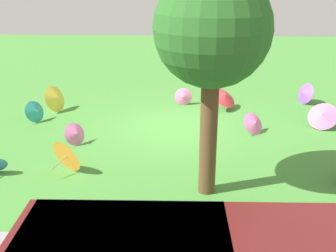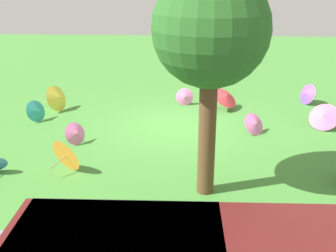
{
  "view_description": "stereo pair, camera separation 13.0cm",
  "coord_description": "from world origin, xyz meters",
  "px_view_note": "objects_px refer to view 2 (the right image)",
  "views": [
    {
      "loc": [
        -0.29,
        11.72,
        4.44
      ],
      "look_at": [
        0.16,
        1.52,
        0.6
      ],
      "focal_mm": 43.2,
      "sensor_mm": 36.0,
      "label": 1
    },
    {
      "loc": [
        -0.42,
        11.71,
        4.44
      ],
      "look_at": [
        0.16,
        1.52,
        0.6
      ],
      "focal_mm": 43.2,
      "sensor_mm": 36.0,
      "label": 2
    }
  ],
  "objects_px": {
    "parasol_yellow_0": "(58,98)",
    "parasol_orange_1": "(68,154)",
    "parasol_pink_1": "(324,116)",
    "parasol_pink_2": "(76,133)",
    "shade_tree": "(211,32)",
    "parasol_purple_0": "(306,94)",
    "parasol_teal_0": "(37,111)",
    "parasol_pink_0": "(185,97)",
    "parasol_red_0": "(226,96)",
    "parasol_pink_3": "(255,124)"
  },
  "relations": [
    {
      "from": "shade_tree",
      "to": "parasol_yellow_0",
      "type": "relative_size",
      "value": 4.37
    },
    {
      "from": "shade_tree",
      "to": "parasol_pink_2",
      "type": "bearing_deg",
      "value": -34.73
    },
    {
      "from": "parasol_red_0",
      "to": "parasol_pink_1",
      "type": "bearing_deg",
      "value": 149.46
    },
    {
      "from": "parasol_yellow_0",
      "to": "parasol_pink_3",
      "type": "bearing_deg",
      "value": 164.35
    },
    {
      "from": "parasol_pink_2",
      "to": "parasol_teal_0",
      "type": "bearing_deg",
      "value": -45.36
    },
    {
      "from": "parasol_teal_0",
      "to": "parasol_orange_1",
      "type": "distance_m",
      "value": 3.94
    },
    {
      "from": "parasol_pink_0",
      "to": "parasol_yellow_0",
      "type": "distance_m",
      "value": 4.42
    },
    {
      "from": "parasol_yellow_0",
      "to": "parasol_teal_0",
      "type": "xyz_separation_m",
      "value": [
        0.36,
        1.09,
        -0.11
      ]
    },
    {
      "from": "parasol_pink_1",
      "to": "parasol_pink_2",
      "type": "height_order",
      "value": "parasol_pink_1"
    },
    {
      "from": "parasol_yellow_0",
      "to": "parasol_pink_2",
      "type": "relative_size",
      "value": 1.43
    },
    {
      "from": "parasol_yellow_0",
      "to": "parasol_pink_1",
      "type": "xyz_separation_m",
      "value": [
        -8.59,
        1.28,
        -0.04
      ]
    },
    {
      "from": "parasol_red_0",
      "to": "parasol_pink_3",
      "type": "bearing_deg",
      "value": 107.62
    },
    {
      "from": "parasol_pink_0",
      "to": "parasol_pink_1",
      "type": "relative_size",
      "value": 0.55
    },
    {
      "from": "parasol_orange_1",
      "to": "parasol_pink_3",
      "type": "xyz_separation_m",
      "value": [
        -4.81,
        -2.68,
        -0.11
      ]
    },
    {
      "from": "parasol_purple_0",
      "to": "parasol_orange_1",
      "type": "height_order",
      "value": "parasol_orange_1"
    },
    {
      "from": "parasol_purple_0",
      "to": "parasol_teal_0",
      "type": "xyz_separation_m",
      "value": [
        9.08,
        2.37,
        -0.04
      ]
    },
    {
      "from": "shade_tree",
      "to": "parasol_pink_3",
      "type": "distance_m",
      "value": 4.91
    },
    {
      "from": "parasol_purple_0",
      "to": "parasol_pink_2",
      "type": "height_order",
      "value": "parasol_purple_0"
    },
    {
      "from": "parasol_pink_2",
      "to": "shade_tree",
      "type": "bearing_deg",
      "value": 145.27
    },
    {
      "from": "parasol_pink_0",
      "to": "parasol_yellow_0",
      "type": "height_order",
      "value": "parasol_yellow_0"
    },
    {
      "from": "parasol_pink_3",
      "to": "parasol_orange_1",
      "type": "bearing_deg",
      "value": 29.1
    },
    {
      "from": "parasol_teal_0",
      "to": "parasol_pink_1",
      "type": "bearing_deg",
      "value": 178.8
    },
    {
      "from": "shade_tree",
      "to": "parasol_purple_0",
      "type": "xyz_separation_m",
      "value": [
        -3.83,
        -6.57,
        -3.03
      ]
    },
    {
      "from": "parasol_teal_0",
      "to": "parasol_pink_3",
      "type": "height_order",
      "value": "parasol_teal_0"
    },
    {
      "from": "parasol_yellow_0",
      "to": "parasol_orange_1",
      "type": "height_order",
      "value": "parasol_yellow_0"
    },
    {
      "from": "parasol_pink_1",
      "to": "parasol_pink_2",
      "type": "xyz_separation_m",
      "value": [
        7.2,
        1.59,
        -0.1
      ]
    },
    {
      "from": "shade_tree",
      "to": "parasol_pink_3",
      "type": "bearing_deg",
      "value": -114.16
    },
    {
      "from": "parasol_pink_2",
      "to": "parasol_pink_3",
      "type": "relative_size",
      "value": 0.86
    },
    {
      "from": "parasol_yellow_0",
      "to": "parasol_purple_0",
      "type": "distance_m",
      "value": 8.81
    },
    {
      "from": "shade_tree",
      "to": "parasol_pink_2",
      "type": "xyz_separation_m",
      "value": [
        3.49,
        -2.42,
        -3.1
      ]
    },
    {
      "from": "parasol_pink_0",
      "to": "parasol_red_0",
      "type": "distance_m",
      "value": 1.51
    },
    {
      "from": "parasol_pink_0",
      "to": "parasol_teal_0",
      "type": "xyz_separation_m",
      "value": [
        4.69,
        1.96,
        0.04
      ]
    },
    {
      "from": "parasol_pink_0",
      "to": "parasol_pink_3",
      "type": "height_order",
      "value": "parasol_pink_3"
    },
    {
      "from": "shade_tree",
      "to": "parasol_yellow_0",
      "type": "xyz_separation_m",
      "value": [
        4.89,
        -5.29,
        -2.95
      ]
    },
    {
      "from": "parasol_red_0",
      "to": "parasol_teal_0",
      "type": "bearing_deg",
      "value": 13.71
    },
    {
      "from": "parasol_red_0",
      "to": "parasol_yellow_0",
      "type": "relative_size",
      "value": 1.18
    },
    {
      "from": "parasol_pink_1",
      "to": "parasol_teal_0",
      "type": "height_order",
      "value": "parasol_pink_1"
    },
    {
      "from": "parasol_teal_0",
      "to": "parasol_yellow_0",
      "type": "bearing_deg",
      "value": -108.37
    },
    {
      "from": "shade_tree",
      "to": "parasol_orange_1",
      "type": "distance_m",
      "value": 4.49
    },
    {
      "from": "parasol_pink_0",
      "to": "parasol_pink_1",
      "type": "bearing_deg",
      "value": 153.2
    },
    {
      "from": "parasol_pink_1",
      "to": "parasol_teal_0",
      "type": "bearing_deg",
      "value": -1.2
    },
    {
      "from": "parasol_pink_3",
      "to": "parasol_teal_0",
      "type": "bearing_deg",
      "value": -6.01
    },
    {
      "from": "parasol_pink_2",
      "to": "parasol_pink_3",
      "type": "distance_m",
      "value": 5.16
    },
    {
      "from": "parasol_orange_1",
      "to": "parasol_pink_3",
      "type": "bearing_deg",
      "value": -150.9
    },
    {
      "from": "parasol_teal_0",
      "to": "parasol_purple_0",
      "type": "bearing_deg",
      "value": -165.38
    },
    {
      "from": "parasol_red_0",
      "to": "parasol_teal_0",
      "type": "height_order",
      "value": "parasol_red_0"
    },
    {
      "from": "parasol_yellow_0",
      "to": "parasol_orange_1",
      "type": "relative_size",
      "value": 1.14
    },
    {
      "from": "parasol_pink_2",
      "to": "parasol_orange_1",
      "type": "xyz_separation_m",
      "value": [
        -0.25,
        1.62,
        0.11
      ]
    },
    {
      "from": "parasol_yellow_0",
      "to": "parasol_orange_1",
      "type": "distance_m",
      "value": 4.77
    },
    {
      "from": "parasol_pink_1",
      "to": "parasol_pink_2",
      "type": "bearing_deg",
      "value": 12.45
    }
  ]
}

